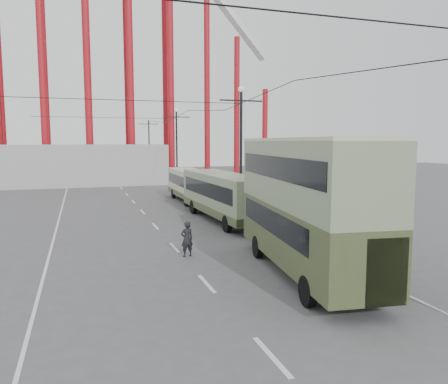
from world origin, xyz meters
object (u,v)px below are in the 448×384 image
object	(u,v)px
single_decker_green	(223,194)
pedestrian	(187,239)
double_decker_bus	(306,199)
single_decker_cream	(190,184)

from	to	relation	value
single_decker_green	pedestrian	size ratio (longest dim) A/B	6.78
double_decker_bus	single_decker_green	distance (m)	12.83
pedestrian	single_decker_cream	bearing A→B (deg)	-115.51
single_decker_green	single_decker_cream	xyz separation A→B (m)	(0.13, 10.11, -0.21)
double_decker_bus	pedestrian	xyz separation A→B (m)	(-3.89, 4.25, -2.27)
double_decker_bus	pedestrian	distance (m)	6.19
single_decker_cream	pedestrian	size ratio (longest dim) A/B	5.43
double_decker_bus	single_decker_cream	world-z (taller)	double_decker_bus
single_decker_green	single_decker_cream	distance (m)	10.11
single_decker_green	single_decker_cream	bearing A→B (deg)	87.35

